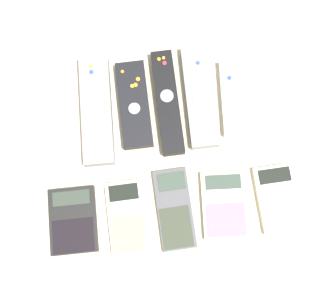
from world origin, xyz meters
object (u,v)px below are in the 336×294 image
Objects in this scene: remote_1 at (134,105)px; calculator_1 at (127,217)px; calculator_0 at (73,220)px; remote_0 at (97,111)px; calculator_3 at (224,205)px; calculator_2 at (173,209)px; calculator_4 at (278,198)px; remote_4 at (233,98)px; remote_3 at (199,97)px; remote_2 at (168,103)px.

calculator_1 is at bearing -99.96° from remote_1.
remote_0 is at bearing 74.16° from calculator_0.
calculator_3 is at bearing -0.28° from calculator_1.
calculator_0 is 0.19m from calculator_2.
remote_0 reaches higher than calculator_4.
remote_4 reaches higher than calculator_0.
remote_0 is 1.24× the size of remote_1.
remote_1 reaches higher than calculator_1.
calculator_4 is (0.06, -0.21, -0.00)m from remote_4.
remote_4 is at bearing 53.31° from calculator_2.
calculator_0 is at bearing -140.81° from remote_3.
calculator_3 is 1.00× the size of calculator_4.
calculator_3 is (-0.04, -0.21, -0.00)m from remote_4.
remote_0 is at bearing -177.77° from remote_3.
remote_3 reaches higher than remote_1.
calculator_3 is (0.19, 0.00, 0.00)m from calculator_1.
calculator_1 is (-0.03, -0.22, -0.00)m from remote_1.
remote_3 reaches higher than calculator_0.
remote_2 is at bearing -3.68° from remote_1.
calculator_3 is (0.23, -0.21, -0.01)m from remote_0.
calculator_3 reaches higher than calculator_0.
remote_2 is (0.14, 0.00, 0.00)m from remote_0.
remote_0 is 1.40× the size of calculator_2.
calculator_2 is (-0.14, -0.21, -0.00)m from remote_4.
remote_0 is 0.14m from remote_2.
calculator_0 is at bearing -105.07° from remote_0.
calculator_2 is at bearing -178.13° from calculator_3.
remote_4 is 1.10× the size of calculator_1.
calculator_4 is at bearing -0.48° from calculator_1.
remote_3 is 0.22m from calculator_3.
remote_1 is 1.13× the size of calculator_2.
calculator_1 is 1.08× the size of calculator_3.
calculator_1 reaches higher than calculator_2.
calculator_4 is at bearing 0.49° from calculator_0.
remote_2 is 0.06m from remote_3.
calculator_4 reaches higher than calculator_2.
remote_1 is at bearing 128.65° from calculator_3.
calculator_2 is at bearing -94.26° from remote_2.
remote_4 is at bearing 0.80° from remote_0.
calculator_0 is 0.39m from calculator_4.
calculator_1 is at bearing -134.12° from remote_4.
calculator_4 is at bearing -2.44° from calculator_2.
calculator_4 is (0.13, -0.22, -0.00)m from remote_3.
remote_1 is 0.07m from remote_2.
calculator_3 is at bearing -41.46° from remote_0.
calculator_4 is at bearing -40.85° from remote_1.
remote_2 is 0.13m from remote_4.
remote_4 is 0.22m from calculator_4.
remote_2 is 0.28m from calculator_4.
calculator_4 is at bearing -59.85° from remote_3.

